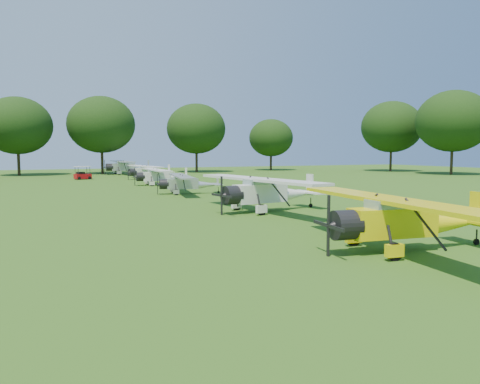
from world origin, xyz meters
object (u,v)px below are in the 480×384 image
at_px(aircraft_5, 160,175).
at_px(aircraft_6, 149,171).
at_px(golf_cart, 82,175).
at_px(aircraft_2, 404,217).
at_px(aircraft_4, 187,182).
at_px(aircraft_3, 267,190).
at_px(aircraft_7, 126,166).

xyz_separation_m(aircraft_5, aircraft_6, (1.32, 11.62, 0.01)).
xyz_separation_m(aircraft_5, golf_cart, (-7.02, 14.39, -0.56)).
height_order(aircraft_2, aircraft_4, aircraft_2).
xyz_separation_m(aircraft_3, aircraft_7, (0.32, 50.81, 0.03)).
bearing_deg(aircraft_5, aircraft_3, -87.97).
relative_size(aircraft_3, aircraft_6, 1.18).
height_order(aircraft_4, aircraft_5, aircraft_5).
relative_size(aircraft_3, aircraft_4, 1.28).
relative_size(aircraft_6, aircraft_7, 0.83).
xyz_separation_m(aircraft_4, aircraft_7, (1.37, 37.18, 0.34)).
relative_size(aircraft_2, aircraft_7, 0.95).
height_order(aircraft_5, aircraft_6, aircraft_6).
bearing_deg(golf_cart, aircraft_2, -99.13).
distance_m(aircraft_4, aircraft_5, 11.45).
bearing_deg(aircraft_3, aircraft_6, 79.92).
bearing_deg(aircraft_2, golf_cart, 103.81).
bearing_deg(aircraft_4, golf_cart, 113.38).
bearing_deg(golf_cart, aircraft_4, -92.53).
relative_size(aircraft_4, aircraft_7, 0.76).
relative_size(aircraft_4, aircraft_5, 0.93).
bearing_deg(aircraft_6, aircraft_5, -105.39).
bearing_deg(aircraft_4, aircraft_2, -79.90).
distance_m(aircraft_6, golf_cart, 8.81).
xyz_separation_m(aircraft_3, aircraft_4, (-1.04, 13.62, -0.30)).
distance_m(aircraft_3, aircraft_5, 25.07).
relative_size(aircraft_5, aircraft_7, 0.82).
height_order(aircraft_4, aircraft_6, aircraft_6).
height_order(aircraft_2, golf_cart, aircraft_2).
bearing_deg(aircraft_5, aircraft_6, 84.19).
relative_size(aircraft_7, golf_cart, 5.24).
xyz_separation_m(aircraft_6, aircraft_7, (-0.41, 14.13, 0.24)).
xyz_separation_m(aircraft_4, aircraft_5, (0.45, 11.44, 0.09)).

